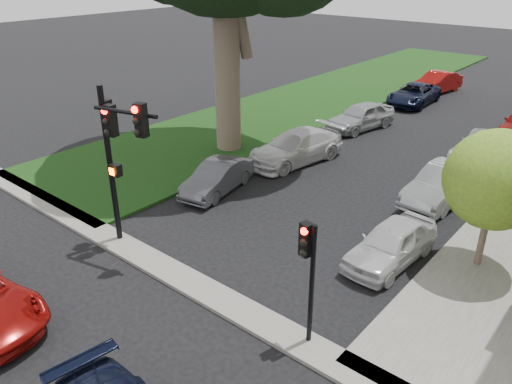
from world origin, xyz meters
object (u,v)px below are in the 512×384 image
Objects in this scene: small_tree_a at (496,180)px; car_parked_8 at (414,94)px; traffic_signal_main at (116,141)px; car_parked_7 at (361,116)px; car_parked_2 at (483,149)px; car_parked_5 at (217,177)px; traffic_signal_secondary at (309,262)px; car_parked_6 at (296,147)px; car_parked_9 at (437,83)px; car_parked_1 at (443,185)px; car_parked_0 at (391,243)px.

small_tree_a is 0.93× the size of car_parked_8.
traffic_signal_main is 23.39m from car_parked_8.
car_parked_7 reaches higher than car_parked_8.
small_tree_a is 0.90× the size of car_parked_2.
car_parked_8 is (0.47, 18.17, 0.04)m from car_parked_5.
traffic_signal_secondary is at bearing -43.15° from car_parked_5.
car_parked_6 reaches higher than car_parked_9.
car_parked_5 is 0.88× the size of car_parked_7.
car_parked_5 is 11.30m from car_parked_7.
car_parked_1 is 18.53m from car_parked_9.
car_parked_8 is at bearing 107.86° from traffic_signal_secondary.
small_tree_a is 1.00× the size of car_parked_1.
traffic_signal_secondary reaches higher than car_parked_1.
car_parked_9 is (-0.19, 27.20, -3.00)m from traffic_signal_main.
car_parked_7 is 0.90× the size of car_parked_8.
traffic_signal_secondary is at bearing -65.26° from car_parked_9.
car_parked_2 is (-0.56, 15.45, -1.69)m from traffic_signal_secondary.
car_parked_1 is 1.16× the size of car_parked_5.
car_parked_7 is at bearing 170.08° from car_parked_2.
car_parked_8 is 1.09× the size of car_parked_9.
car_parked_2 is 7.06m from car_parked_7.
car_parked_8 is at bearing 77.85° from car_parked_5.
car_parked_5 is at bearing -141.36° from car_parked_1.
traffic_signal_secondary is 0.88× the size of car_parked_5.
small_tree_a is 0.88× the size of car_parked_6.
car_parked_8 is at bearing -80.05° from car_parked_9.
car_parked_9 is at bearing 88.05° from car_parked_8.
car_parked_8 reaches higher than car_parked_0.
car_parked_5 is 4.83m from car_parked_6.
car_parked_1 reaches higher than car_parked_9.
car_parked_1 is at bearing -91.14° from car_parked_2.
car_parked_5 is (-0.61, 5.02, -3.10)m from traffic_signal_main.
traffic_signal_secondary is at bearing -85.90° from car_parked_0.
car_parked_8 is at bearing 129.09° from car_parked_2.
traffic_signal_main is 12.60m from car_parked_1.
small_tree_a is 1.32× the size of traffic_signal_secondary.
traffic_signal_main is 1.38× the size of car_parked_0.
traffic_signal_secondary is 12.45m from car_parked_6.
car_parked_9 is at bearing 112.14° from car_parked_0.
traffic_signal_secondary is 28.32m from car_parked_9.
car_parked_6 reaches higher than car_parked_8.
traffic_signal_main reaches higher than car_parked_7.
car_parked_2 reaches higher than car_parked_5.
car_parked_8 is (0.07, 6.88, -0.07)m from car_parked_7.
car_parked_0 is 5.36m from car_parked_1.
car_parked_2 is at bearing 96.07° from car_parked_1.
car_parked_6 is (-6.99, -0.28, 0.01)m from car_parked_1.
car_parked_7 reaches higher than car_parked_9.
traffic_signal_main reaches higher than car_parked_8.
car_parked_2 is (-2.79, 9.12, -2.30)m from small_tree_a.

